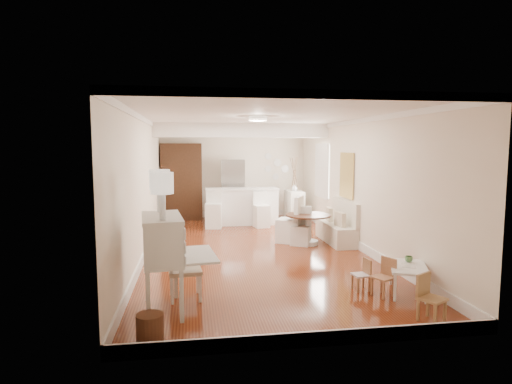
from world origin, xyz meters
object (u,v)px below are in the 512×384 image
object	(u,v)px
slip_chair_near	(301,226)
sideboard	(294,206)
slip_chair_far	(289,219)
gustavian_armchair	(185,269)
kids_chair_c	(432,298)
pantry_cabinet	(182,182)
secretary_bureau	(163,264)
bar_stool_right	(261,210)
kids_table	(408,280)
bar_stool_left	(214,208)
fridge	(244,189)
kids_chair_b	(361,274)
breakfast_counter	(242,206)
kids_chair_a	(383,277)
dining_table	(308,229)
wicker_basket	(150,328)

from	to	relation	value
slip_chair_near	sideboard	xyz separation A→B (m)	(0.59, 3.09, 0.02)
slip_chair_near	slip_chair_far	distance (m)	0.37
gustavian_armchair	slip_chair_near	xyz separation A→B (m)	(2.53, 3.10, -0.01)
kids_chair_c	pantry_cabinet	world-z (taller)	pantry_cabinet
slip_chair_near	sideboard	distance (m)	3.15
secretary_bureau	bar_stool_right	bearing A→B (deg)	61.72
kids_table	bar_stool_left	xyz separation A→B (m)	(-2.63, 5.65, 0.32)
kids_chair_c	bar_stool_right	bearing A→B (deg)	70.07
secretary_bureau	fridge	bearing A→B (deg)	68.12
kids_chair_b	breakfast_counter	xyz separation A→B (m)	(-1.16, 5.87, 0.27)
secretary_bureau	fridge	world-z (taller)	fridge
kids_chair_c	slip_chair_near	xyz separation A→B (m)	(-0.57, 4.39, 0.12)
pantry_cabinet	fridge	bearing A→B (deg)	-0.90
kids_chair_a	gustavian_armchair	bearing A→B (deg)	-120.35
kids_chair_c	dining_table	xyz separation A→B (m)	(-0.40, 4.39, 0.04)
dining_table	slip_chair_far	distance (m)	0.51
slip_chair_far	pantry_cabinet	distance (m)	4.37
wicker_basket	fridge	size ratio (longest dim) A/B	0.17
kids_chair_b	gustavian_armchair	bearing A→B (deg)	-96.76
secretary_bureau	pantry_cabinet	bearing A→B (deg)	82.63
wicker_basket	sideboard	bearing A→B (deg)	65.01
slip_chair_far	bar_stool_right	world-z (taller)	slip_chair_far
kids_chair_a	sideboard	size ratio (longest dim) A/B	0.61
secretary_bureau	dining_table	xyz separation A→B (m)	(2.98, 3.52, -0.31)
gustavian_armchair	fridge	world-z (taller)	fridge
wicker_basket	fridge	xyz separation A→B (m)	(2.09, 8.21, 0.74)
slip_chair_far	breakfast_counter	xyz separation A→B (m)	(-0.82, 2.45, -0.02)
kids_chair_b	bar_stool_right	bearing A→B (deg)	-178.81
kids_chair_a	pantry_cabinet	world-z (taller)	pantry_cabinet
kids_chair_c	sideboard	world-z (taller)	sideboard
bar_stool_left	fridge	xyz separation A→B (m)	(1.03, 1.52, 0.36)
gustavian_armchair	wicker_basket	bearing A→B (deg)	159.62
gustavian_armchair	slip_chair_far	world-z (taller)	slip_chair_far
breakfast_counter	bar_stool_left	size ratio (longest dim) A/B	1.91
kids_table	sideboard	distance (m)	6.48
gustavian_armchair	kids_chair_a	size ratio (longest dim) A/B	1.52
bar_stool_left	bar_stool_right	xyz separation A→B (m)	(1.30, -0.07, -0.05)
secretary_bureau	breakfast_counter	bearing A→B (deg)	67.38
kids_chair_a	slip_chair_far	size ratio (longest dim) A/B	0.53
slip_chair_near	bar_stool_right	size ratio (longest dim) A/B	0.89
kids_chair_c	pantry_cabinet	size ratio (longest dim) A/B	0.26
kids_chair_c	dining_table	distance (m)	4.40
secretary_bureau	sideboard	size ratio (longest dim) A/B	1.38
wicker_basket	bar_stool_left	size ratio (longest dim) A/B	0.29
slip_chair_near	sideboard	bearing A→B (deg)	105.43
kids_chair_a	wicker_basket	bearing A→B (deg)	-97.02
bar_stool_left	breakfast_counter	bearing A→B (deg)	36.55
pantry_cabinet	slip_chair_near	bearing A→B (deg)	-54.58
kids_chair_a	kids_table	bearing A→B (deg)	70.74
pantry_cabinet	fridge	size ratio (longest dim) A/B	1.28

